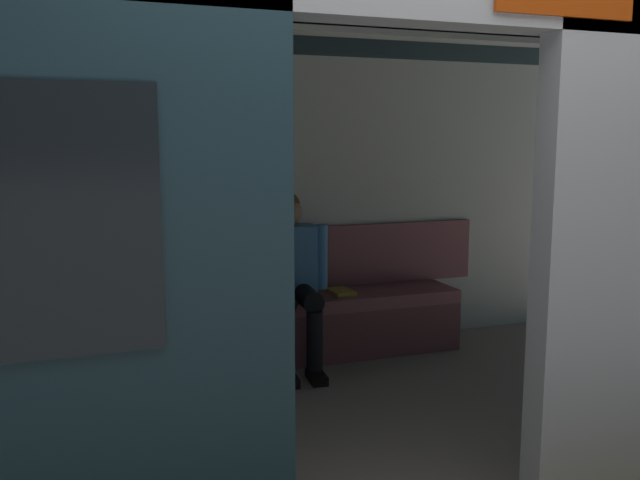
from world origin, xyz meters
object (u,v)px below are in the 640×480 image
object	(u,v)px
person_seated	(289,268)
grab_pole_door	(269,266)
train_car	(296,149)
handbag	(231,289)
bench_seat	(259,317)
book	(341,292)

from	to	relation	value
person_seated	grab_pole_door	bearing A→B (deg)	70.37
grab_pole_door	train_car	bearing A→B (deg)	-115.13
person_seated	handbag	bearing A→B (deg)	-16.11
train_car	bench_seat	size ratio (longest dim) A/B	2.21
train_car	person_seated	size ratio (longest dim) A/B	5.46
train_car	person_seated	distance (m)	1.29
train_car	bench_seat	world-z (taller)	train_car
handbag	book	world-z (taller)	handbag
train_car	handbag	xyz separation A→B (m)	(0.12, -1.08, -0.94)
bench_seat	train_car	bearing A→B (deg)	86.53
train_car	grab_pole_door	bearing A→B (deg)	64.87
train_car	person_seated	bearing A→B (deg)	-104.98
bench_seat	grab_pole_door	world-z (taller)	grab_pole_door
bench_seat	book	xyz separation A→B (m)	(-0.60, -0.03, 0.12)
person_seated	book	size ratio (longest dim) A/B	5.33
handbag	book	xyz separation A→B (m)	(-0.77, 0.03, -0.07)
train_car	person_seated	xyz separation A→B (m)	(-0.26, -0.97, -0.80)
handbag	person_seated	bearing A→B (deg)	163.89
train_car	handbag	size ratio (longest dim) A/B	24.62
bench_seat	book	distance (m)	0.61
handbag	grab_pole_door	xyz separation A→B (m)	(0.25, 1.85, 0.51)
train_car	book	distance (m)	1.60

